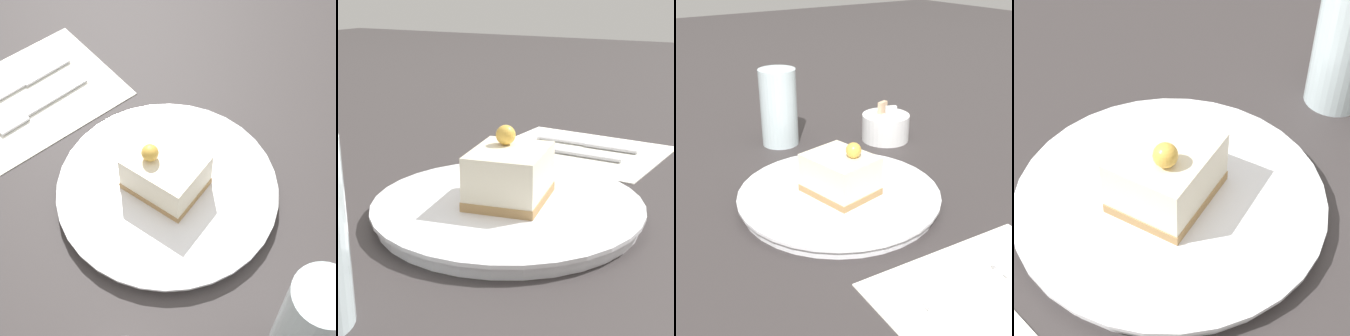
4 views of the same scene
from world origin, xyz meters
The scene contains 6 objects.
ground_plane centered at (0.00, 0.00, 0.00)m, with size 4.00×4.00×0.00m, color #383333.
plate centered at (0.03, -0.02, 0.01)m, with size 0.29×0.29×0.02m.
cake_slice centered at (0.03, -0.02, 0.05)m, with size 0.10×0.09×0.08m.
napkin centered at (0.29, 0.01, 0.00)m, with size 0.21×0.25×0.00m.
fork centered at (0.26, 0.02, 0.01)m, with size 0.02×0.15×0.00m.
knife centered at (0.32, -0.01, 0.01)m, with size 0.02×0.16×0.00m.
Camera 2 is at (-0.46, -0.28, 0.23)m, focal length 60.00 mm.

